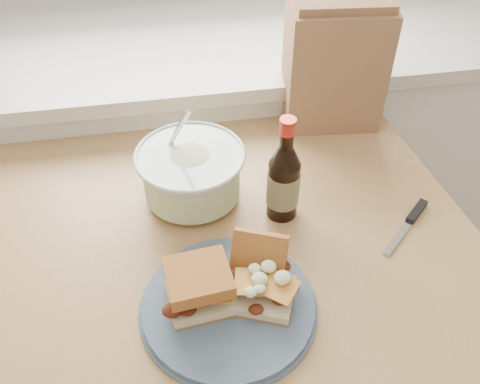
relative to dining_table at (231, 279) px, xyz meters
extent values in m
cube|color=silver|center=(-0.01, 0.71, -0.27)|extent=(2.40, 0.60, 0.90)
cube|color=silver|center=(-0.01, 0.71, 0.20)|extent=(2.50, 0.64, 0.04)
cube|color=tan|center=(0.00, 0.00, 0.10)|extent=(1.11, 1.11, 0.04)
cube|color=tan|center=(-0.49, 0.40, -0.32)|extent=(0.07, 0.07, 0.80)
cube|color=tan|center=(0.40, 0.49, -0.32)|extent=(0.07, 0.07, 0.80)
cylinder|color=#475C72|center=(-0.03, -0.16, 0.13)|extent=(0.31, 0.31, 0.02)
cube|color=beige|center=(-0.08, -0.15, 0.15)|extent=(0.12, 0.11, 0.02)
cube|color=orange|center=(-0.08, -0.15, 0.19)|extent=(0.07, 0.07, 0.00)
cube|color=#A2662B|center=(-0.08, -0.15, 0.21)|extent=(0.12, 0.11, 0.03)
cube|color=beige|center=(0.03, -0.16, 0.15)|extent=(0.14, 0.13, 0.02)
cube|color=orange|center=(0.03, -0.16, 0.19)|extent=(0.08, 0.08, 0.00)
cube|color=#A2662B|center=(0.04, -0.10, 0.19)|extent=(0.12, 0.10, 0.09)
cone|color=silver|center=(-0.06, 0.15, 0.18)|extent=(0.23, 0.23, 0.12)
cylinder|color=white|center=(-0.06, 0.15, 0.18)|extent=(0.21, 0.21, 0.08)
torus|color=silver|center=(-0.06, 0.15, 0.24)|extent=(0.23, 0.23, 0.01)
cylinder|color=silver|center=(-0.08, 0.18, 0.28)|extent=(0.07, 0.08, 0.15)
cylinder|color=black|center=(0.12, 0.06, 0.19)|extent=(0.07, 0.07, 0.14)
cone|color=black|center=(0.12, 0.06, 0.28)|extent=(0.07, 0.07, 0.04)
cylinder|color=black|center=(0.12, 0.06, 0.33)|extent=(0.03, 0.03, 0.06)
cylinder|color=red|center=(0.12, 0.06, 0.35)|extent=(0.03, 0.03, 0.02)
cylinder|color=maroon|center=(0.12, 0.06, 0.36)|extent=(0.03, 0.03, 0.01)
cylinder|color=#353F1F|center=(0.12, 0.06, 0.20)|extent=(0.07, 0.07, 0.08)
cube|color=silver|center=(0.34, -0.05, 0.13)|extent=(0.11, 0.10, 0.00)
cube|color=black|center=(0.41, 0.01, 0.13)|extent=(0.07, 0.06, 0.01)
cube|color=#8F6545|center=(0.32, 0.39, 0.28)|extent=(0.25, 0.18, 0.31)
camera|label=1|loc=(-0.10, -0.72, 0.94)|focal=40.00mm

